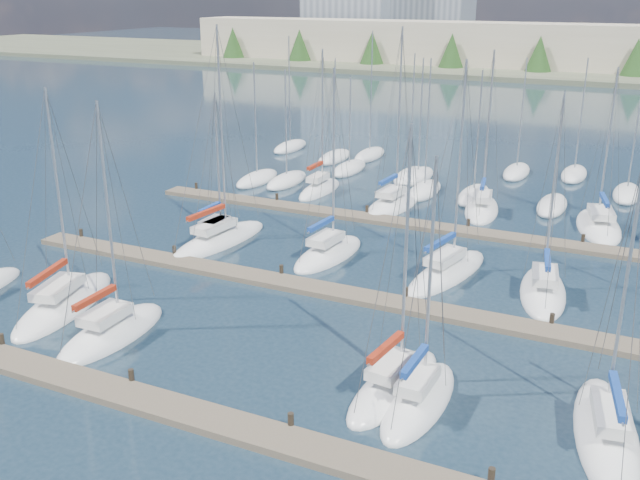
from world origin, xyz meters
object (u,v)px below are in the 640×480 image
at_px(sailboat_o, 393,205).
at_px(sailboat_h, 217,237).
at_px(sailboat_q, 598,226).
at_px(sailboat_f, 606,433).
at_px(sailboat_b, 64,304).
at_px(sailboat_d, 394,386).
at_px(sailboat_p, 482,209).
at_px(sailboat_e, 419,400).
at_px(sailboat_l, 543,291).
at_px(sailboat_j, 328,254).
at_px(sailboat_n, 320,189).
at_px(sailboat_k, 447,272).
at_px(sailboat_c, 112,333).
at_px(sailboat_i, 219,240).

bearing_deg(sailboat_o, sailboat_h, -119.27).
bearing_deg(sailboat_q, sailboat_f, -96.43).
xyz_separation_m(sailboat_b, sailboat_d, (19.58, -0.31, 0.02)).
height_order(sailboat_p, sailboat_f, sailboat_p).
distance_m(sailboat_p, sailboat_e, 29.25).
distance_m(sailboat_l, sailboat_e, 14.52).
bearing_deg(sailboat_b, sailboat_j, 39.50).
bearing_deg(sailboat_e, sailboat_o, 113.38).
relative_size(sailboat_o, sailboat_n, 1.16).
relative_size(sailboat_j, sailboat_l, 1.07).
xyz_separation_m(sailboat_k, sailboat_l, (5.84, -0.46, -0.01)).
bearing_deg(sailboat_e, sailboat_k, 102.61).
height_order(sailboat_l, sailboat_n, sailboat_n).
xyz_separation_m(sailboat_c, sailboat_n, (-2.25, 29.32, 0.02)).
bearing_deg(sailboat_p, sailboat_i, -144.02).
distance_m(sailboat_b, sailboat_j, 16.82).
bearing_deg(sailboat_d, sailboat_p, 102.64).
xyz_separation_m(sailboat_d, sailboat_n, (-17.04, 28.01, 0.01)).
bearing_deg(sailboat_h, sailboat_i, -47.59).
bearing_deg(sailboat_n, sailboat_p, 0.82).
bearing_deg(sailboat_e, sailboat_f, 8.47).
height_order(sailboat_k, sailboat_d, sailboat_k).
xyz_separation_m(sailboat_i, sailboat_l, (21.90, 0.52, -0.01)).
distance_m(sailboat_j, sailboat_c, 16.03).
height_order(sailboat_j, sailboat_c, sailboat_j).
distance_m(sailboat_h, sailboat_i, 0.74).
height_order(sailboat_k, sailboat_q, sailboat_k).
bearing_deg(sailboat_e, sailboat_c, -176.53).
xyz_separation_m(sailboat_p, sailboat_d, (2.85, -28.28, 0.00)).
relative_size(sailboat_j, sailboat_k, 0.94).
xyz_separation_m(sailboat_p, sailboat_n, (-14.19, -0.26, 0.02)).
bearing_deg(sailboat_k, sailboat_l, 7.01).
distance_m(sailboat_c, sailboat_f, 23.62).
distance_m(sailboat_c, sailboat_o, 28.18).
bearing_deg(sailboat_o, sailboat_j, -85.57).
relative_size(sailboat_p, sailboat_n, 1.03).
height_order(sailboat_j, sailboat_l, sailboat_j).
distance_m(sailboat_i, sailboat_n, 14.98).
distance_m(sailboat_b, sailboat_d, 19.58).
distance_m(sailboat_j, sailboat_e, 18.23).
bearing_deg(sailboat_l, sailboat_n, 135.99).
bearing_deg(sailboat_d, sailboat_j, 131.66).
distance_m(sailboat_j, sailboat_p, 15.92).
relative_size(sailboat_h, sailboat_i, 0.71).
relative_size(sailboat_b, sailboat_c, 1.01).
distance_m(sailboat_h, sailboat_n, 14.47).
height_order(sailboat_b, sailboat_l, sailboat_b).
bearing_deg(sailboat_h, sailboat_o, 55.91).
xyz_separation_m(sailboat_b, sailboat_h, (1.42, 13.28, 0.01)).
bearing_deg(sailboat_n, sailboat_e, -57.56).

